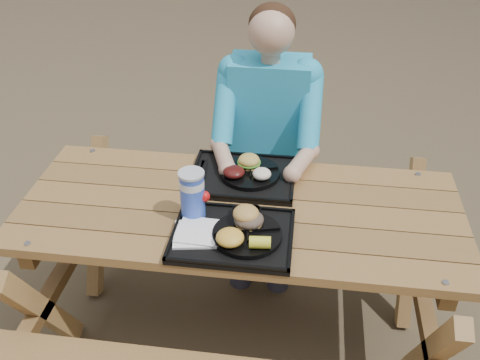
# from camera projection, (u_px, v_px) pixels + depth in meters

# --- Properties ---
(ground) EXTENTS (60.00, 60.00, 0.00)m
(ground) POSITION_uv_depth(u_px,v_px,m) (240.00, 330.00, 2.59)
(ground) COLOR #999999
(ground) RESTS_ON ground
(picnic_table) EXTENTS (1.80, 1.49, 0.75)m
(picnic_table) POSITION_uv_depth(u_px,v_px,m) (240.00, 273.00, 2.38)
(picnic_table) COLOR #999999
(picnic_table) RESTS_ON ground
(tray_near) EXTENTS (0.45, 0.35, 0.02)m
(tray_near) POSITION_uv_depth(u_px,v_px,m) (233.00, 236.00, 2.00)
(tray_near) COLOR black
(tray_near) RESTS_ON picnic_table
(tray_far) EXTENTS (0.45, 0.35, 0.02)m
(tray_far) POSITION_uv_depth(u_px,v_px,m) (243.00, 177.00, 2.33)
(tray_far) COLOR black
(tray_far) RESTS_ON picnic_table
(plate_near) EXTENTS (0.26, 0.26, 0.02)m
(plate_near) POSITION_uv_depth(u_px,v_px,m) (247.00, 234.00, 1.98)
(plate_near) COLOR black
(plate_near) RESTS_ON tray_near
(plate_far) EXTENTS (0.26, 0.26, 0.02)m
(plate_far) POSITION_uv_depth(u_px,v_px,m) (250.00, 173.00, 2.32)
(plate_far) COLOR black
(plate_far) RESTS_ON tray_far
(napkin_stack) EXTENTS (0.18, 0.18, 0.02)m
(napkin_stack) POSITION_uv_depth(u_px,v_px,m) (195.00, 233.00, 1.99)
(napkin_stack) COLOR white
(napkin_stack) RESTS_ON tray_near
(soda_cup) EXTENTS (0.09, 0.09, 0.19)m
(soda_cup) POSITION_uv_depth(u_px,v_px,m) (192.00, 195.00, 2.04)
(soda_cup) COLOR blue
(soda_cup) RESTS_ON tray_near
(condiment_bbq) EXTENTS (0.05, 0.05, 0.03)m
(condiment_bbq) POSITION_uv_depth(u_px,v_px,m) (239.00, 212.00, 2.08)
(condiment_bbq) COLOR black
(condiment_bbq) RESTS_ON tray_near
(condiment_mustard) EXTENTS (0.05, 0.05, 0.03)m
(condiment_mustard) POSITION_uv_depth(u_px,v_px,m) (254.00, 211.00, 2.08)
(condiment_mustard) COLOR yellow
(condiment_mustard) RESTS_ON tray_near
(sandwich) EXTENTS (0.10, 0.10, 0.11)m
(sandwich) POSITION_uv_depth(u_px,v_px,m) (249.00, 212.00, 1.98)
(sandwich) COLOR #C28D44
(sandwich) RESTS_ON plate_near
(mac_cheese) EXTENTS (0.10, 0.10, 0.05)m
(mac_cheese) POSITION_uv_depth(u_px,v_px,m) (230.00, 237.00, 1.91)
(mac_cheese) COLOR yellow
(mac_cheese) RESTS_ON plate_near
(corn_cob) EXTENTS (0.08, 0.08, 0.04)m
(corn_cob) POSITION_uv_depth(u_px,v_px,m) (260.00, 242.00, 1.89)
(corn_cob) COLOR yellow
(corn_cob) RESTS_ON plate_near
(cutlery_far) EXTENTS (0.04, 0.16, 0.01)m
(cutlery_far) POSITION_uv_depth(u_px,v_px,m) (204.00, 169.00, 2.36)
(cutlery_far) COLOR black
(cutlery_far) RESTS_ON tray_far
(burger) EXTENTS (0.10, 0.10, 0.09)m
(burger) POSITION_uv_depth(u_px,v_px,m) (249.00, 158.00, 2.32)
(burger) COLOR gold
(burger) RESTS_ON plate_far
(baked_beans) EXTENTS (0.09, 0.09, 0.04)m
(baked_beans) POSITION_uv_depth(u_px,v_px,m) (234.00, 172.00, 2.27)
(baked_beans) COLOR #48100E
(baked_beans) RESTS_ON plate_far
(potato_salad) EXTENTS (0.08, 0.08, 0.04)m
(potato_salad) POSITION_uv_depth(u_px,v_px,m) (262.00, 174.00, 2.26)
(potato_salad) COLOR white
(potato_salad) RESTS_ON plate_far
(diner) EXTENTS (0.48, 0.84, 1.28)m
(diner) POSITION_uv_depth(u_px,v_px,m) (267.00, 152.00, 2.73)
(diner) COLOR #1AB6BA
(diner) RESTS_ON ground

